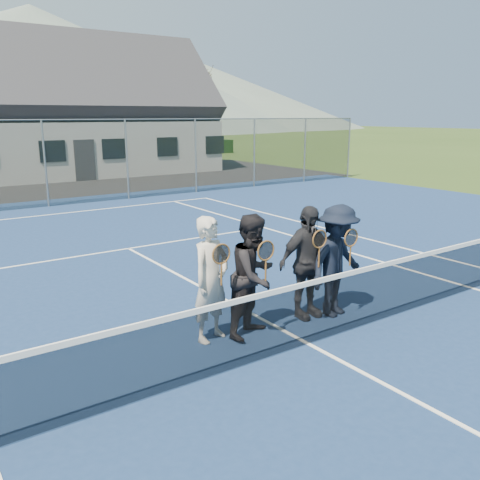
{
  "coord_description": "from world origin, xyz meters",
  "views": [
    {
      "loc": [
        -4.56,
        -4.85,
        3.16
      ],
      "look_at": [
        -0.13,
        1.5,
        1.25
      ],
      "focal_mm": 38.0,
      "sensor_mm": 36.0,
      "label": 1
    }
  ],
  "objects_px": {
    "player_a": "(211,279)",
    "player_b": "(254,275)",
    "clubhouse": "(66,99)",
    "player_d": "(337,261)",
    "tennis_net": "(310,310)",
    "player_c": "(307,262)"
  },
  "relations": [
    {
      "from": "player_a",
      "to": "player_b",
      "type": "relative_size",
      "value": 1.0
    },
    {
      "from": "clubhouse",
      "to": "player_d",
      "type": "relative_size",
      "value": 8.67
    },
    {
      "from": "player_d",
      "to": "player_b",
      "type": "bearing_deg",
      "value": 174.43
    },
    {
      "from": "clubhouse",
      "to": "player_a",
      "type": "distance_m",
      "value": 23.8
    },
    {
      "from": "tennis_net",
      "to": "player_d",
      "type": "bearing_deg",
      "value": 28.1
    },
    {
      "from": "tennis_net",
      "to": "clubhouse",
      "type": "relative_size",
      "value": 0.75
    },
    {
      "from": "clubhouse",
      "to": "player_b",
      "type": "bearing_deg",
      "value": -100.76
    },
    {
      "from": "clubhouse",
      "to": "player_b",
      "type": "distance_m",
      "value": 23.88
    },
    {
      "from": "player_b",
      "to": "tennis_net",
      "type": "bearing_deg",
      "value": -60.33
    },
    {
      "from": "clubhouse",
      "to": "player_d",
      "type": "height_order",
      "value": "clubhouse"
    },
    {
      "from": "player_b",
      "to": "player_d",
      "type": "xyz_separation_m",
      "value": [
        1.52,
        -0.15,
        -0.0
      ]
    },
    {
      "from": "player_a",
      "to": "player_c",
      "type": "distance_m",
      "value": 1.68
    },
    {
      "from": "player_c",
      "to": "player_b",
      "type": "bearing_deg",
      "value": -176.44
    },
    {
      "from": "player_c",
      "to": "player_d",
      "type": "xyz_separation_m",
      "value": [
        0.45,
        -0.21,
        -0.0
      ]
    },
    {
      "from": "player_b",
      "to": "player_c",
      "type": "height_order",
      "value": "same"
    },
    {
      "from": "player_a",
      "to": "player_d",
      "type": "xyz_separation_m",
      "value": [
        2.12,
        -0.35,
        -0.0
      ]
    },
    {
      "from": "clubhouse",
      "to": "player_a",
      "type": "relative_size",
      "value": 8.67
    },
    {
      "from": "tennis_net",
      "to": "clubhouse",
      "type": "distance_m",
      "value": 24.57
    },
    {
      "from": "player_d",
      "to": "clubhouse",
      "type": "bearing_deg",
      "value": 82.94
    },
    {
      "from": "player_b",
      "to": "player_d",
      "type": "relative_size",
      "value": 1.0
    },
    {
      "from": "player_a",
      "to": "player_b",
      "type": "height_order",
      "value": "same"
    },
    {
      "from": "player_a",
      "to": "player_b",
      "type": "distance_m",
      "value": 0.63
    }
  ]
}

